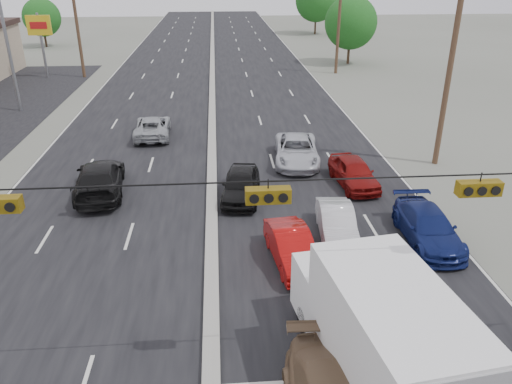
# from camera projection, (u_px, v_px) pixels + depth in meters

# --- Properties ---
(ground) EXTENTS (200.00, 200.00, 0.00)m
(ground) POSITION_uv_depth(u_px,v_px,m) (211.00, 378.00, 13.58)
(ground) COLOR #606356
(ground) RESTS_ON ground
(road_surface) EXTENTS (20.00, 160.00, 0.02)m
(road_surface) POSITION_uv_depth(u_px,v_px,m) (212.00, 100.00, 40.72)
(road_surface) COLOR black
(road_surface) RESTS_ON ground
(center_median) EXTENTS (0.50, 160.00, 0.20)m
(center_median) POSITION_uv_depth(u_px,v_px,m) (212.00, 99.00, 40.68)
(center_median) COLOR gray
(center_median) RESTS_ON ground
(utility_pole_left_c) EXTENTS (1.60, 0.30, 10.00)m
(utility_pole_left_c) POSITION_uv_depth(u_px,v_px,m) (77.00, 23.00, 46.73)
(utility_pole_left_c) COLOR #422D1E
(utility_pole_left_c) RESTS_ON ground
(utility_pole_right_b) EXTENTS (1.60, 0.30, 10.00)m
(utility_pole_right_b) POSITION_uv_depth(u_px,v_px,m) (449.00, 72.00, 25.90)
(utility_pole_right_b) COLOR #422D1E
(utility_pole_right_b) RESTS_ON ground
(utility_pole_right_c) EXTENTS (1.60, 0.30, 10.00)m
(utility_pole_right_c) POSITION_uv_depth(u_px,v_px,m) (339.00, 20.00, 48.51)
(utility_pole_right_c) COLOR #422D1E
(utility_pole_right_c) RESTS_ON ground
(traffic_signals) EXTENTS (25.00, 0.30, 0.54)m
(traffic_signals) POSITION_uv_depth(u_px,v_px,m) (264.00, 194.00, 11.37)
(traffic_signals) COLOR black
(traffic_signals) RESTS_ON ground
(pole_sign_far) EXTENTS (2.20, 0.25, 6.00)m
(pole_sign_far) POSITION_uv_depth(u_px,v_px,m) (40.00, 31.00, 46.77)
(pole_sign_far) COLOR slate
(pole_sign_far) RESTS_ON ground
(tree_left_far) EXTENTS (4.80, 4.80, 6.12)m
(tree_left_far) POSITION_uv_depth(u_px,v_px,m) (42.00, 17.00, 64.73)
(tree_left_far) COLOR #382619
(tree_left_far) RESTS_ON ground
(tree_right_mid) EXTENTS (5.60, 5.60, 7.14)m
(tree_right_mid) POSITION_uv_depth(u_px,v_px,m) (351.00, 23.00, 53.54)
(tree_right_mid) COLOR #382619
(tree_right_mid) RESTS_ON ground
(tree_right_far) EXTENTS (6.40, 6.40, 8.16)m
(tree_right_far) POSITION_uv_depth(u_px,v_px,m) (316.00, 0.00, 75.97)
(tree_right_far) COLOR #382619
(tree_right_far) RESTS_ON ground
(box_truck) EXTENTS (3.35, 7.23, 3.54)m
(box_truck) POSITION_uv_depth(u_px,v_px,m) (377.00, 334.00, 12.51)
(box_truck) COLOR black
(box_truck) RESTS_ON ground
(red_sedan) EXTENTS (1.84, 4.07, 1.30)m
(red_sedan) POSITION_uv_depth(u_px,v_px,m) (292.00, 248.00, 18.50)
(red_sedan) COLOR #A60B0A
(red_sedan) RESTS_ON ground
(queue_car_a) EXTENTS (2.21, 4.34, 1.41)m
(queue_car_a) POSITION_uv_depth(u_px,v_px,m) (241.00, 185.00, 23.59)
(queue_car_a) COLOR black
(queue_car_a) RESTS_ON ground
(queue_car_b) EXTENTS (1.66, 3.98, 1.28)m
(queue_car_b) POSITION_uv_depth(u_px,v_px,m) (337.00, 224.00, 20.24)
(queue_car_b) COLOR silver
(queue_car_b) RESTS_ON ground
(queue_car_c) EXTENTS (2.87, 5.32, 1.42)m
(queue_car_c) POSITION_uv_depth(u_px,v_px,m) (296.00, 151.00, 27.84)
(queue_car_c) COLOR silver
(queue_car_c) RESTS_ON ground
(queue_car_d) EXTENTS (1.99, 4.65, 1.33)m
(queue_car_d) POSITION_uv_depth(u_px,v_px,m) (428.00, 228.00, 19.88)
(queue_car_d) COLOR navy
(queue_car_d) RESTS_ON ground
(queue_car_e) EXTENTS (2.07, 4.30, 1.41)m
(queue_car_e) POSITION_uv_depth(u_px,v_px,m) (354.00, 173.00, 24.95)
(queue_car_e) COLOR maroon
(queue_car_e) RESTS_ON ground
(oncoming_near) EXTENTS (2.80, 5.57, 1.55)m
(oncoming_near) POSITION_uv_depth(u_px,v_px,m) (100.00, 179.00, 24.07)
(oncoming_near) COLOR black
(oncoming_near) RESTS_ON ground
(oncoming_far) EXTENTS (2.37, 4.80, 1.31)m
(oncoming_far) POSITION_uv_depth(u_px,v_px,m) (153.00, 127.00, 32.02)
(oncoming_far) COLOR #A0A3A7
(oncoming_far) RESTS_ON ground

